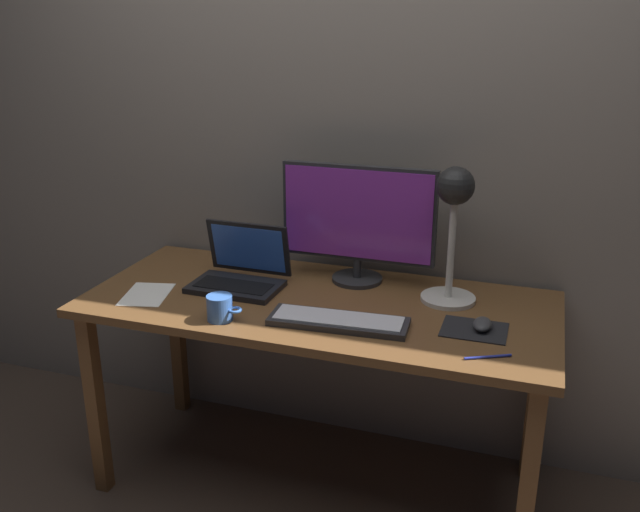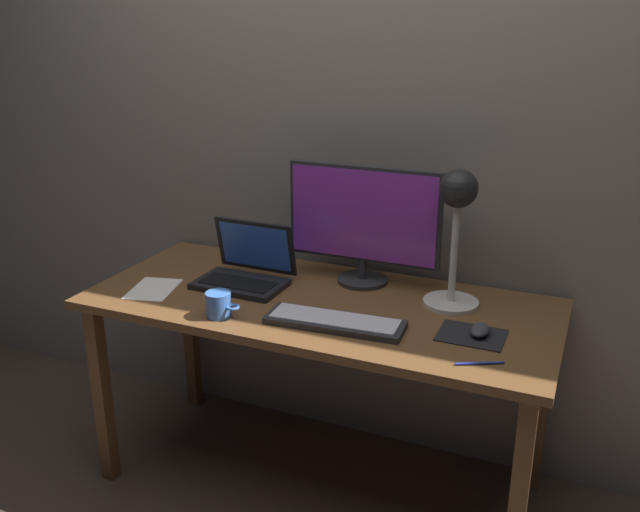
% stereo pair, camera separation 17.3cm
% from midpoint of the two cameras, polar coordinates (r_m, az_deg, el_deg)
% --- Properties ---
extents(ground_plane, '(4.80, 4.80, 0.00)m').
position_cam_midpoint_polar(ground_plane, '(2.72, -2.05, -18.21)').
color(ground_plane, '#47382D').
rests_on(ground_plane, ground).
extents(back_wall, '(4.80, 0.06, 2.60)m').
position_cam_midpoint_polar(back_wall, '(2.56, 0.79, 11.31)').
color(back_wall, gray).
rests_on(back_wall, ground).
extents(desk, '(1.60, 0.70, 0.74)m').
position_cam_midpoint_polar(desk, '(2.38, -2.24, -5.50)').
color(desk, brown).
rests_on(desk, ground).
extents(monitor, '(0.56, 0.18, 0.43)m').
position_cam_midpoint_polar(monitor, '(2.43, 1.16, 3.10)').
color(monitor, '#28282B').
rests_on(monitor, desk).
extents(keyboard_main, '(0.45, 0.17, 0.03)m').
position_cam_midpoint_polar(keyboard_main, '(2.16, -0.75, -5.47)').
color(keyboard_main, '#28282B').
rests_on(keyboard_main, desk).
extents(laptop, '(0.32, 0.25, 0.22)m').
position_cam_midpoint_polar(laptop, '(2.49, -8.52, -1.02)').
color(laptop, black).
rests_on(laptop, desk).
extents(desk_lamp, '(0.19, 0.19, 0.46)m').
position_cam_midpoint_polar(desk_lamp, '(2.26, 8.94, 3.56)').
color(desk_lamp, beige).
rests_on(desk_lamp, desk).
extents(mousepad, '(0.20, 0.16, 0.00)m').
position_cam_midpoint_polar(mousepad, '(2.16, 10.50, -6.10)').
color(mousepad, black).
rests_on(mousepad, desk).
extents(mouse, '(0.06, 0.10, 0.03)m').
position_cam_midpoint_polar(mouse, '(2.16, 11.15, -5.63)').
color(mouse, '#38383A').
rests_on(mouse, mousepad).
extents(coffee_mug, '(0.12, 0.08, 0.08)m').
position_cam_midpoint_polar(coffee_mug, '(2.22, -10.55, -4.31)').
color(coffee_mug, '#3F72CC').
rests_on(coffee_mug, desk).
extents(paper_sheet_near_mouse, '(0.19, 0.24, 0.00)m').
position_cam_midpoint_polar(paper_sheet_near_mouse, '(2.49, -16.18, -3.12)').
color(paper_sheet_near_mouse, white).
rests_on(paper_sheet_near_mouse, desk).
extents(pen, '(0.13, 0.07, 0.01)m').
position_cam_midpoint_polar(pen, '(2.00, 11.39, -8.29)').
color(pen, '#2633A5').
rests_on(pen, desk).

